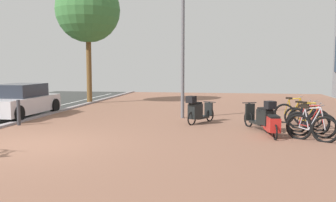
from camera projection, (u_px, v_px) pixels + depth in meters
ground at (79, 148)px, 9.26m from camera, size 21.00×40.00×0.13m
bicycle_rack_00 at (312, 128)px, 10.09m from camera, size 1.30×0.79×1.03m
bicycle_rack_01 at (311, 124)px, 10.68m from camera, size 1.34×0.66×1.02m
bicycle_rack_02 at (307, 122)px, 11.28m from camera, size 1.22×0.60×0.94m
bicycle_rack_03 at (308, 119)px, 11.87m from camera, size 1.24×0.68×0.98m
bicycle_rack_04 at (303, 117)px, 12.48m from camera, size 1.24×0.51×0.94m
bicycle_rack_05 at (294, 114)px, 13.12m from camera, size 1.33×0.59×1.02m
scooter_near at (272, 124)px, 10.66m from camera, size 0.53×1.73×0.71m
scooter_mid at (198, 111)px, 13.08m from camera, size 1.01×1.52×1.05m
scooter_far at (262, 117)px, 11.60m from camera, size 0.97×1.73×1.02m
parked_car_near at (20, 101)px, 14.98m from camera, size 1.83×3.91×1.33m
lamp_post at (183, 29)px, 14.25m from camera, size 0.20×0.52×6.32m
street_tree at (88, 10)px, 20.03m from camera, size 3.51×3.51×6.87m
bollard_far at (19, 113)px, 12.73m from camera, size 0.12×0.12×0.89m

